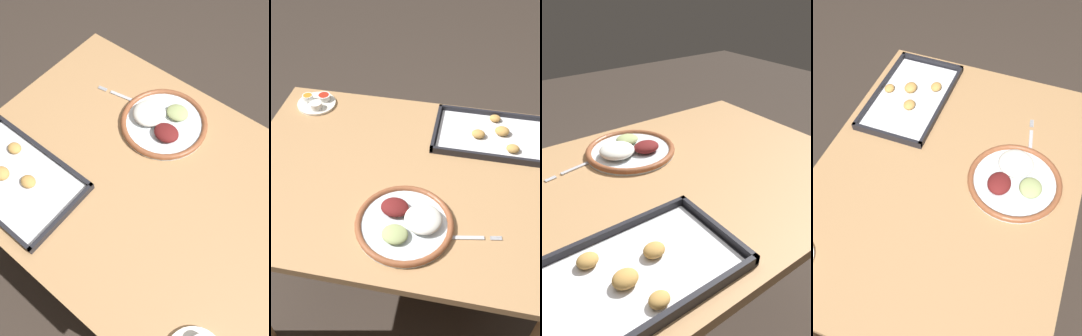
# 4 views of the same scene
# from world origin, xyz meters

# --- Properties ---
(ground_plane) EXTENTS (8.00, 8.00, 0.00)m
(ground_plane) POSITION_xyz_m (0.00, 0.00, 0.00)
(ground_plane) COLOR #382D26
(dining_table) EXTENTS (1.12, 0.85, 0.74)m
(dining_table) POSITION_xyz_m (0.00, 0.00, 0.63)
(dining_table) COLOR #AD7F51
(dining_table) RESTS_ON ground_plane
(dinner_plate) EXTENTS (0.30, 0.30, 0.05)m
(dinner_plate) POSITION_xyz_m (0.06, -0.21, 0.76)
(dinner_plate) COLOR silver
(dinner_plate) RESTS_ON dining_table
(fork) EXTENTS (0.20, 0.05, 0.00)m
(fork) POSITION_xyz_m (0.24, -0.22, 0.75)
(fork) COLOR #B2B2B7
(fork) RESTS_ON dining_table
(baking_tray) EXTENTS (0.44, 0.26, 0.04)m
(baking_tray) POSITION_xyz_m (0.30, 0.25, 0.75)
(baking_tray) COLOR black
(baking_tray) RESTS_ON dining_table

